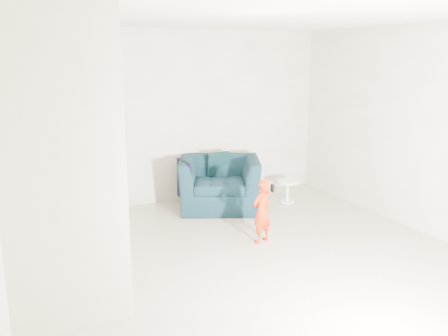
{
  "coord_description": "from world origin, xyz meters",
  "views": [
    {
      "loc": [
        -2.34,
        -4.32,
        2.26
      ],
      "look_at": [
        0.15,
        1.2,
        0.85
      ],
      "focal_mm": 38.0,
      "sensor_mm": 36.0,
      "label": 1
    }
  ],
  "objects_px": {
    "toddler": "(262,211)",
    "armchair": "(219,183)",
    "staircase": "(56,192)",
    "side_table": "(287,187)"
  },
  "relations": [
    {
      "from": "toddler",
      "to": "armchair",
      "type": "bearing_deg",
      "value": -112.99
    },
    {
      "from": "toddler",
      "to": "staircase",
      "type": "bearing_deg",
      "value": -18.8
    },
    {
      "from": "side_table",
      "to": "staircase",
      "type": "distance_m",
      "value": 3.9
    },
    {
      "from": "armchair",
      "to": "toddler",
      "type": "distance_m",
      "value": 1.5
    },
    {
      "from": "side_table",
      "to": "staircase",
      "type": "bearing_deg",
      "value": -159.1
    },
    {
      "from": "toddler",
      "to": "staircase",
      "type": "distance_m",
      "value": 2.45
    },
    {
      "from": "toddler",
      "to": "side_table",
      "type": "distance_m",
      "value": 1.79
    },
    {
      "from": "armchair",
      "to": "toddler",
      "type": "xyz_separation_m",
      "value": [
        -0.08,
        -1.5,
        0.01
      ]
    },
    {
      "from": "armchair",
      "to": "side_table",
      "type": "relative_size",
      "value": 3.36
    },
    {
      "from": "armchair",
      "to": "staircase",
      "type": "height_order",
      "value": "staircase"
    }
  ]
}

